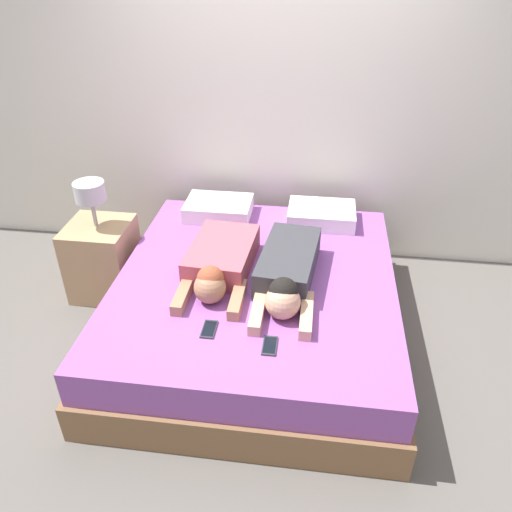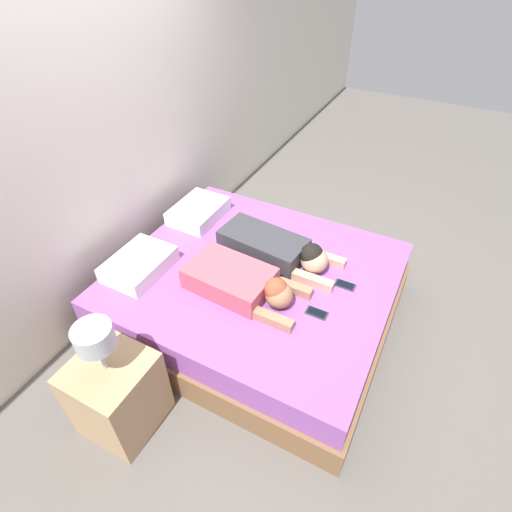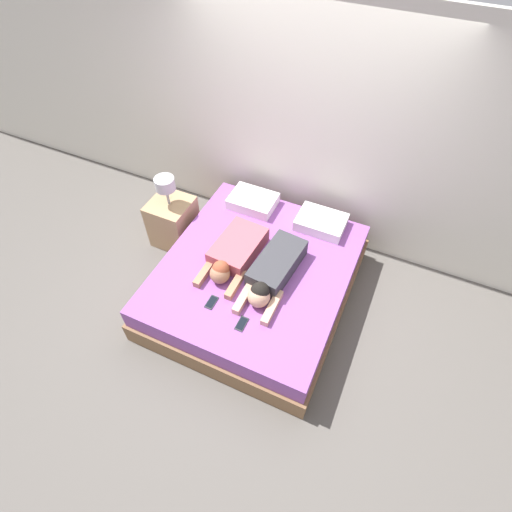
# 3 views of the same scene
# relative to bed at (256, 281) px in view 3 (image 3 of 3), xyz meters

# --- Properties ---
(ground_plane) EXTENTS (12.00, 12.00, 0.00)m
(ground_plane) POSITION_rel_bed_xyz_m (0.00, 0.00, -0.24)
(ground_plane) COLOR #5B5651
(wall_back) EXTENTS (12.00, 0.06, 2.60)m
(wall_back) POSITION_rel_bed_xyz_m (0.00, 1.19, 1.06)
(wall_back) COLOR silver
(wall_back) RESTS_ON ground_plane
(bed) EXTENTS (1.85, 2.08, 0.48)m
(bed) POSITION_rel_bed_xyz_m (0.00, 0.00, 0.00)
(bed) COLOR brown
(bed) RESTS_ON ground_plane
(pillow_head_left) EXTENTS (0.51, 0.37, 0.12)m
(pillow_head_left) POSITION_rel_bed_xyz_m (-0.40, 0.79, 0.31)
(pillow_head_left) COLOR white
(pillow_head_left) RESTS_ON bed
(pillow_head_right) EXTENTS (0.51, 0.37, 0.12)m
(pillow_head_right) POSITION_rel_bed_xyz_m (0.40, 0.79, 0.31)
(pillow_head_right) COLOR white
(pillow_head_right) RESTS_ON bed
(person_left) EXTENTS (0.43, 0.88, 0.22)m
(person_left) POSITION_rel_bed_xyz_m (-0.24, -0.02, 0.33)
(person_left) COLOR #B24C59
(person_left) RESTS_ON bed
(person_right) EXTENTS (0.40, 0.99, 0.24)m
(person_right) POSITION_rel_bed_xyz_m (0.21, -0.08, 0.34)
(person_right) COLOR #333338
(person_right) RESTS_ON bed
(cell_phone_left) EXTENTS (0.08, 0.15, 0.01)m
(cell_phone_left) POSITION_rel_bed_xyz_m (-0.19, -0.57, 0.25)
(cell_phone_left) COLOR #2D2D33
(cell_phone_left) RESTS_ON bed
(cell_phone_right) EXTENTS (0.08, 0.15, 0.01)m
(cell_phone_right) POSITION_rel_bed_xyz_m (0.16, -0.66, 0.25)
(cell_phone_right) COLOR #2D2D33
(cell_phone_right) RESTS_ON bed
(nightstand) EXTENTS (0.45, 0.45, 0.92)m
(nightstand) POSITION_rel_bed_xyz_m (-1.22, 0.34, 0.08)
(nightstand) COLOR tan
(nightstand) RESTS_ON ground_plane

